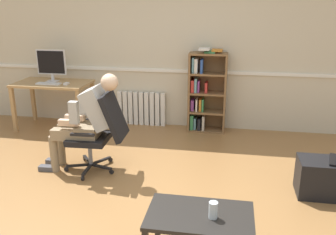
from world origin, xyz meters
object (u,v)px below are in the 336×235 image
(computer_mouse, at_px, (66,84))
(person_seated, at_px, (86,120))
(keyboard, at_px, (49,84))
(office_chair, at_px, (100,130))
(bookshelf, at_px, (205,92))
(imac_monitor, at_px, (51,63))
(computer_desk, at_px, (53,89))
(radiator, at_px, (141,108))
(drinking_glass, at_px, (213,210))
(coffee_table, at_px, (200,220))

(computer_mouse, xyz_separation_m, person_seated, (0.82, -1.27, -0.12))
(keyboard, relative_size, office_chair, 0.39)
(bookshelf, distance_m, person_seated, 2.11)
(office_chair, bearing_deg, imac_monitor, -140.44)
(computer_desk, distance_m, bookshelf, 2.41)
(bookshelf, xyz_separation_m, radiator, (-1.05, 0.10, -0.35))
(bookshelf, bearing_deg, computer_mouse, -168.99)
(keyboard, distance_m, computer_mouse, 0.29)
(keyboard, distance_m, person_seated, 1.68)
(computer_desk, height_order, drinking_glass, computer_desk)
(computer_desk, relative_size, coffee_table, 1.41)
(imac_monitor, xyz_separation_m, radiator, (1.37, 0.31, -0.77))
(imac_monitor, height_order, coffee_table, imac_monitor)
(person_seated, bearing_deg, imac_monitor, -144.47)
(bookshelf, bearing_deg, coffee_table, -86.04)
(keyboard, relative_size, bookshelf, 0.29)
(imac_monitor, relative_size, computer_mouse, 5.05)
(person_seated, bearing_deg, radiator, 170.33)
(imac_monitor, distance_m, keyboard, 0.35)
(computer_desk, distance_m, imac_monitor, 0.41)
(office_chair, bearing_deg, radiator, 175.75)
(radiator, bearing_deg, bookshelf, -5.49)
(bookshelf, bearing_deg, imac_monitor, -175.01)
(imac_monitor, relative_size, radiator, 0.63)
(drinking_glass, bearing_deg, office_chair, 134.18)
(keyboard, height_order, drinking_glass, keyboard)
(keyboard, distance_m, coffee_table, 3.76)
(imac_monitor, distance_m, person_seated, 1.91)
(bookshelf, distance_m, drinking_glass, 3.16)
(imac_monitor, height_order, radiator, imac_monitor)
(radiator, bearing_deg, drinking_glass, -67.16)
(bookshelf, height_order, office_chair, bookshelf)
(computer_mouse, distance_m, radiator, 1.27)
(office_chair, xyz_separation_m, person_seated, (-0.17, -0.01, 0.12))
(keyboard, bearing_deg, drinking_glass, -45.09)
(keyboard, height_order, bookshelf, bookshelf)
(keyboard, bearing_deg, computer_desk, 92.63)
(computer_desk, distance_m, keyboard, 0.18)
(computer_desk, height_order, person_seated, person_seated)
(office_chair, height_order, drinking_glass, office_chair)
(person_seated, bearing_deg, computer_desk, -143.66)
(computer_desk, xyz_separation_m, drinking_glass, (2.71, -2.85, -0.16))
(office_chair, bearing_deg, keyboard, -136.61)
(computer_desk, xyz_separation_m, person_seated, (1.12, -1.39, 0.00))
(computer_desk, relative_size, imac_monitor, 2.31)
(computer_mouse, distance_m, coffee_table, 3.58)
(coffee_table, bearing_deg, radiator, 111.51)
(bookshelf, distance_m, radiator, 1.11)
(person_seated, relative_size, drinking_glass, 9.11)
(radiator, xyz_separation_m, coffee_table, (1.27, -3.21, 0.09))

